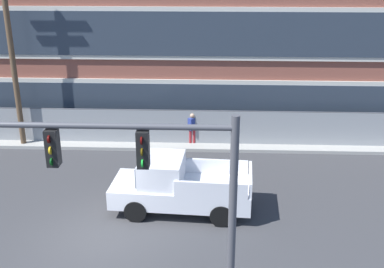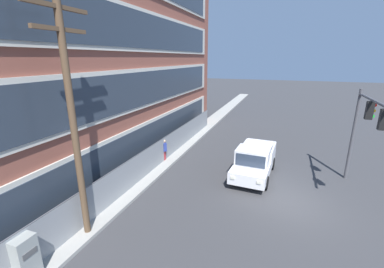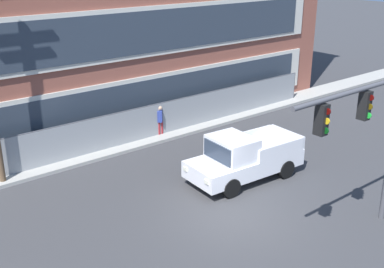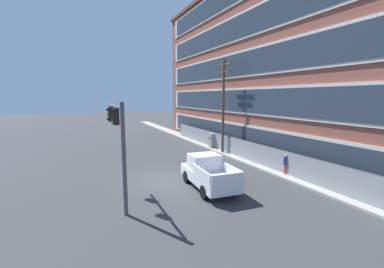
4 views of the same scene
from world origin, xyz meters
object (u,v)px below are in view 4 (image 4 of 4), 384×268
utility_pole_near_corner (223,102)px  pedestrian_near_cabinet (286,163)px  pickup_truck_white (208,173)px  electrical_cabinet (211,141)px  traffic_signal_mast (118,131)px

utility_pole_near_corner → pedestrian_near_cabinet: bearing=2.6°
pickup_truck_white → electrical_cabinet: 12.23m
pickup_truck_white → pedestrian_near_cabinet: 6.31m
traffic_signal_mast → pedestrian_near_cabinet: bearing=89.0°
traffic_signal_mast → utility_pole_near_corner: bearing=125.4°
electrical_cabinet → pedestrian_near_cabinet: bearing=1.3°
pickup_truck_white → pedestrian_near_cabinet: bearing=87.7°
pickup_truck_white → utility_pole_near_corner: bearing=143.6°
electrical_cabinet → pedestrian_near_cabinet: (10.88, 0.25, 0.11)m
electrical_cabinet → pedestrian_near_cabinet: size_ratio=1.02×
pickup_truck_white → pedestrian_near_cabinet: pickup_truck_white is taller
traffic_signal_mast → pickup_truck_white: 6.23m
pickup_truck_white → utility_pole_near_corner: utility_pole_near_corner is taller
traffic_signal_mast → utility_pole_near_corner: size_ratio=0.60×
traffic_signal_mast → electrical_cabinet: size_ratio=3.26×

